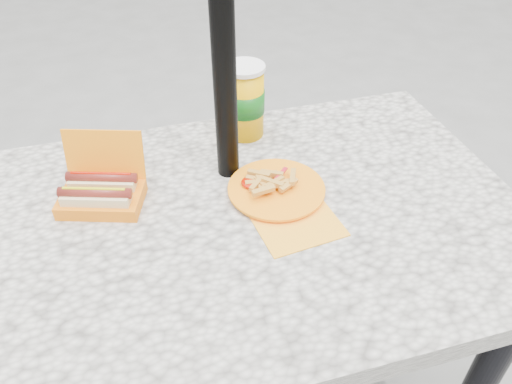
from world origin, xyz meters
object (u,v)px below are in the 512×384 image
object	(u,v)px
fries_plate	(276,190)
soda_cup	(245,101)
umbrella_pole	(222,26)
hotdog_box	(101,192)

from	to	relation	value
fries_plate	soda_cup	size ratio (longest dim) A/B	1.58
umbrella_pole	fries_plate	size ratio (longest dim) A/B	7.31
fries_plate	soda_cup	world-z (taller)	soda_cup
hotdog_box	soda_cup	distance (m)	0.42
fries_plate	soda_cup	bearing A→B (deg)	90.44
fries_plate	umbrella_pole	bearing A→B (deg)	126.19
umbrella_pole	soda_cup	xyz separation A→B (m)	(0.08, 0.15, -0.25)
hotdog_box	soda_cup	world-z (taller)	soda_cup
umbrella_pole	hotdog_box	xyz separation A→B (m)	(-0.29, -0.04, -0.32)
soda_cup	hotdog_box	bearing A→B (deg)	-153.57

